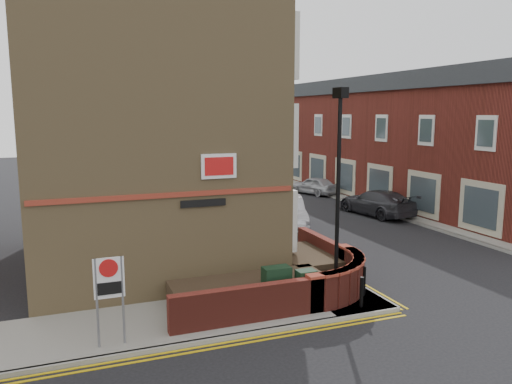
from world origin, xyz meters
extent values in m
plane|color=black|center=(0.00, 0.00, 0.00)|extent=(120.00, 120.00, 0.00)
cube|color=gray|center=(-3.50, 1.50, 0.06)|extent=(13.00, 3.00, 0.12)
cube|color=gray|center=(2.00, 16.00, 0.06)|extent=(2.00, 32.00, 0.12)
cube|color=gray|center=(13.00, 13.00, 0.06)|extent=(4.00, 40.00, 0.12)
cube|color=gray|center=(-3.50, 0.00, 0.06)|extent=(13.00, 0.15, 0.12)
cube|color=gray|center=(3.00, 16.00, 0.06)|extent=(0.15, 32.00, 0.12)
cube|color=gray|center=(11.00, 13.00, 0.06)|extent=(0.15, 40.00, 0.12)
cube|color=gold|center=(-3.50, -0.25, 0.01)|extent=(13.00, 0.28, 0.01)
cube|color=gold|center=(3.25, 16.00, 0.01)|extent=(0.28, 32.00, 0.01)
cube|color=#957A4F|center=(-3.00, 8.00, 5.62)|extent=(8.00, 10.00, 11.00)
cube|color=maroon|center=(-3.00, 2.97, 3.32)|extent=(7.80, 0.06, 0.15)
cube|color=white|center=(-1.50, 2.96, 4.12)|extent=(1.10, 0.05, 0.75)
cube|color=black|center=(-2.00, 2.96, 3.02)|extent=(1.40, 0.04, 0.22)
cylinder|color=black|center=(1.60, 1.20, 3.12)|extent=(0.12, 0.12, 6.00)
cylinder|color=black|center=(1.60, 1.20, 0.52)|extent=(0.20, 0.20, 0.80)
cube|color=black|center=(1.60, 1.20, 6.27)|extent=(0.25, 0.50, 0.30)
cube|color=black|center=(-0.30, 1.30, 0.72)|extent=(0.80, 0.45, 1.20)
cube|color=black|center=(0.50, 1.00, 0.67)|extent=(0.55, 0.40, 1.10)
cylinder|color=black|center=(2.00, 0.40, 0.57)|extent=(0.11, 0.11, 0.90)
cylinder|color=black|center=(2.60, 1.20, 0.57)|extent=(0.11, 0.11, 0.90)
cylinder|color=slate|center=(-5.30, 0.50, 1.22)|extent=(0.06, 0.06, 2.20)
cylinder|color=slate|center=(-4.70, 0.50, 1.22)|extent=(0.06, 0.06, 2.20)
cube|color=white|center=(-5.00, 0.50, 1.82)|extent=(0.72, 0.04, 1.00)
cylinder|color=red|center=(-5.00, 0.47, 2.07)|extent=(0.44, 0.02, 0.44)
cube|color=maroon|center=(14.50, 17.00, 3.50)|extent=(5.00, 30.00, 7.00)
cube|color=#282C30|center=(14.50, 17.00, 7.50)|extent=(5.40, 30.40, 1.00)
cube|color=beige|center=(14.50, 38.00, 3.50)|extent=(5.00, 12.00, 7.00)
cube|color=#282C30|center=(14.50, 38.00, 7.50)|extent=(5.40, 12.40, 1.00)
cylinder|color=#382B1E|center=(2.00, 14.00, 2.40)|extent=(0.24, 0.24, 4.55)
sphere|color=#194B1A|center=(2.00, 14.00, 5.00)|extent=(3.64, 3.64, 3.64)
sphere|color=#194B1A|center=(2.40, 13.70, 4.15)|extent=(2.60, 2.60, 2.60)
sphere|color=#194B1A|center=(1.70, 14.40, 4.54)|extent=(2.86, 2.86, 2.86)
cylinder|color=#382B1E|center=(2.00, 22.00, 2.64)|extent=(0.24, 0.24, 5.04)
sphere|color=#194B1A|center=(2.00, 22.00, 5.52)|extent=(4.03, 4.03, 4.03)
sphere|color=#194B1A|center=(2.40, 21.70, 4.58)|extent=(2.88, 2.88, 2.88)
sphere|color=#194B1A|center=(1.70, 22.40, 5.02)|extent=(3.17, 3.17, 3.17)
cylinder|color=#382B1E|center=(2.00, 30.00, 2.50)|extent=(0.24, 0.24, 4.76)
sphere|color=#194B1A|center=(2.00, 30.00, 5.22)|extent=(3.81, 3.81, 3.81)
sphere|color=#194B1A|center=(2.40, 29.70, 4.34)|extent=(2.72, 2.72, 2.72)
sphere|color=#194B1A|center=(1.70, 30.40, 4.74)|extent=(2.99, 2.99, 2.99)
cylinder|color=black|center=(2.40, 25.00, 1.72)|extent=(0.10, 0.10, 3.20)
imported|color=black|center=(2.40, 25.00, 3.82)|extent=(0.20, 0.16, 1.00)
imported|color=#B8B8C1|center=(4.45, 11.12, 0.77)|extent=(2.88, 4.93, 1.53)
imported|color=maroon|center=(4.15, 22.12, 0.67)|extent=(3.25, 5.23, 1.35)
imported|color=#313136|center=(10.41, 11.95, 0.72)|extent=(2.65, 5.18, 1.44)
imported|color=#B2B4BB|center=(10.50, 19.71, 0.63)|extent=(2.68, 3.98, 1.26)
camera|label=1|loc=(-5.80, -11.41, 5.71)|focal=35.00mm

